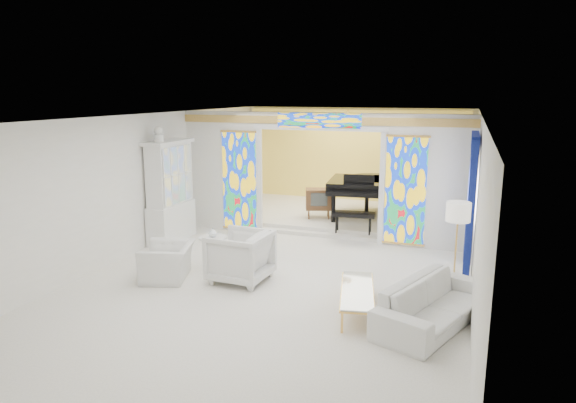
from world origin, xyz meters
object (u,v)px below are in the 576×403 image
at_px(sofa, 434,303).
at_px(coffee_table, 357,291).
at_px(armchair_left, 168,262).
at_px(grand_piano, 367,185).
at_px(china_cabinet, 170,192).
at_px(armchair_right, 240,256).
at_px(tv_console, 319,199).

distance_m(sofa, coffee_table, 1.19).
height_order(armchair_left, grand_piano, grand_piano).
distance_m(armchair_left, sofa, 4.89).
height_order(china_cabinet, sofa, china_cabinet).
height_order(armchair_right, tv_console, tv_console).
bearing_deg(sofa, armchair_left, 107.60).
xyz_separation_m(armchair_right, sofa, (3.53, -0.71, -0.14)).
distance_m(armchair_right, tv_console, 4.52).
relative_size(sofa, grand_piano, 0.72).
distance_m(armchair_right, coffee_table, 2.44).
bearing_deg(china_cabinet, armchair_right, -35.70).
xyz_separation_m(china_cabinet, grand_piano, (4.02, 3.26, -0.15)).
bearing_deg(tv_console, china_cabinet, -156.59).
distance_m(armchair_right, grand_piano, 5.36).
bearing_deg(armchair_right, tv_console, -179.25).
height_order(china_cabinet, armchair_right, china_cabinet).
xyz_separation_m(grand_piano, tv_console, (-1.16, -0.64, -0.33)).
height_order(china_cabinet, armchair_left, china_cabinet).
relative_size(armchair_left, armchair_right, 0.97).
bearing_deg(china_cabinet, grand_piano, 39.03).
distance_m(china_cabinet, armchair_left, 2.71).
xyz_separation_m(armchair_left, coffee_table, (3.69, -0.30, 0.01)).
bearing_deg(tv_console, coffee_table, -86.66).
height_order(sofa, grand_piano, grand_piano).
relative_size(armchair_right, grand_piano, 0.32).
bearing_deg(armchair_right, grand_piano, 168.61).
distance_m(coffee_table, tv_console, 5.58).
distance_m(armchair_left, armchair_right, 1.39).
distance_m(china_cabinet, tv_console, 3.91).
relative_size(armchair_left, grand_piano, 0.31).
height_order(china_cabinet, coffee_table, china_cabinet).
height_order(armchair_right, grand_piano, grand_piano).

